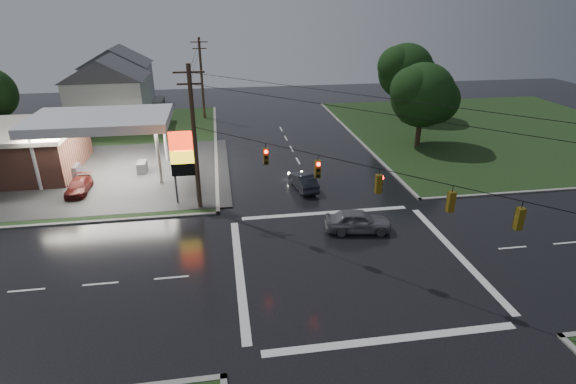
{
  "coord_description": "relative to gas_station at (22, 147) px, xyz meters",
  "views": [
    {
      "loc": [
        -7.67,
        -23.04,
        15.23
      ],
      "look_at": [
        -3.3,
        4.62,
        3.0
      ],
      "focal_mm": 28.0,
      "sensor_mm": 36.0,
      "label": 1
    }
  ],
  "objects": [
    {
      "name": "car_north",
      "position": [
        24.88,
        -7.77,
        -1.85
      ],
      "size": [
        2.04,
        4.39,
        1.39
      ],
      "primitive_type": "imported",
      "rotation": [
        0.0,
        0.0,
        3.28
      ],
      "color": "black",
      "rests_on": "ground"
    },
    {
      "name": "grass_ne",
      "position": [
        51.68,
        6.3,
        -2.51
      ],
      "size": [
        36.0,
        36.0,
        0.08
      ],
      "primitive_type": "cube",
      "color": "#1D2F15",
      "rests_on": "ground"
    },
    {
      "name": "tree_ne_far",
      "position": [
        42.83,
        14.29,
        3.63
      ],
      "size": [
        8.46,
        7.2,
        9.8
      ],
      "color": "black",
      "rests_on": "ground"
    },
    {
      "name": "pylon_sign",
      "position": [
        15.18,
        -9.2,
        1.46
      ],
      "size": [
        2.0,
        0.35,
        6.0
      ],
      "color": "#59595E",
      "rests_on": "ground"
    },
    {
      "name": "car_pump",
      "position": [
        6.06,
        -5.7,
        -1.96
      ],
      "size": [
        1.68,
        4.07,
        1.18
      ],
      "primitive_type": "imported",
      "rotation": [
        0.0,
        0.0,
        0.01
      ],
      "color": "#561713",
      "rests_on": "ground"
    },
    {
      "name": "tree_ne_near",
      "position": [
        39.82,
        2.29,
        3.01
      ],
      "size": [
        7.99,
        6.8,
        8.98
      ],
      "color": "black",
      "rests_on": "ground"
    },
    {
      "name": "utility_pole_nw",
      "position": [
        16.18,
        -10.2,
        3.17
      ],
      "size": [
        2.2,
        0.32,
        11.0
      ],
      "color": "#382619",
      "rests_on": "ground"
    },
    {
      "name": "house_near",
      "position": [
        4.73,
        16.3,
        1.86
      ],
      "size": [
        11.05,
        8.48,
        8.6
      ],
      "color": "silver",
      "rests_on": "ground"
    },
    {
      "name": "traffic_signals",
      "position": [
        25.69,
        -19.72,
        3.93
      ],
      "size": [
        26.87,
        26.87,
        1.47
      ],
      "color": "black",
      "rests_on": "ground"
    },
    {
      "name": "grass_nw",
      "position": [
        -0.32,
        6.3,
        -2.51
      ],
      "size": [
        36.0,
        36.0,
        0.08
      ],
      "primitive_type": "cube",
      "color": "#1D2F15",
      "rests_on": "ground"
    },
    {
      "name": "gas_station",
      "position": [
        0.0,
        0.0,
        0.0
      ],
      "size": [
        26.2,
        18.0,
        5.6
      ],
      "color": "#2D2D2D",
      "rests_on": "ground"
    },
    {
      "name": "ground",
      "position": [
        25.68,
        -19.7,
        -2.55
      ],
      "size": [
        120.0,
        120.0,
        0.0
      ],
      "primitive_type": "plane",
      "color": "black",
      "rests_on": "ground"
    },
    {
      "name": "utility_pole_n",
      "position": [
        16.18,
        18.3,
        2.92
      ],
      "size": [
        2.2,
        0.32,
        10.5
      ],
      "color": "#382619",
      "rests_on": "ground"
    },
    {
      "name": "car_crossing",
      "position": [
        27.25,
        -15.85,
        -1.76
      ],
      "size": [
        4.85,
        2.53,
        1.58
      ],
      "primitive_type": "imported",
      "rotation": [
        0.0,
        0.0,
        1.42
      ],
      "color": "slate",
      "rests_on": "ground"
    },
    {
      "name": "house_far",
      "position": [
        3.73,
        28.3,
        1.86
      ],
      "size": [
        11.05,
        8.48,
        8.6
      ],
      "color": "silver",
      "rests_on": "ground"
    }
  ]
}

